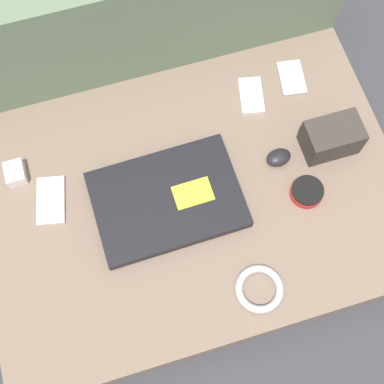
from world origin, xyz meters
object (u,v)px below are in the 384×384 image
Objects in this scene: laptop at (167,198)px; speaker_puck at (307,192)px; computer_mouse at (279,157)px; camera_pouch at (332,138)px; charger_brick at (15,173)px; phone_silver at (251,96)px; phone_small at (292,78)px; phone_black at (51,200)px.

laptop is 0.33m from speaker_puck.
computer_mouse is 0.50× the size of camera_pouch.
laptop is 6.13× the size of charger_brick.
phone_silver is 1.04× the size of phone_small.
charger_brick reaches higher than phone_silver.
phone_silver is at bearing 25.08° from phone_black.
speaker_puck reaches higher than phone_small.
computer_mouse is 0.11m from speaker_puck.
laptop is 5.26× the size of computer_mouse.
phone_black is at bearing -154.43° from phone_silver.
charger_brick is (-0.61, -0.04, 0.01)m from phone_silver.
camera_pouch is at bearing 7.24° from phone_black.
laptop is 3.08× the size of phone_silver.
speaker_puck is at bearing -132.83° from camera_pouch.
camera_pouch is at bearing -75.82° from phone_small.
phone_small is at bearing 22.15° from phone_silver.
charger_brick is at bearing 138.28° from phone_black.
speaker_puck is 0.70m from charger_brick.
charger_brick reaches higher than computer_mouse.
laptop is at bearing -176.48° from camera_pouch.
charger_brick reaches higher than phone_black.
speaker_puck is (0.32, -0.08, -0.00)m from laptop.
speaker_puck reaches higher than phone_black.
speaker_puck is 1.39× the size of charger_brick.
laptop is 0.35m from phone_silver.
camera_pouch is 2.34× the size of charger_brick.
phone_black and phone_small have the same top height.
phone_small is (0.11, 0.21, -0.01)m from computer_mouse.
camera_pouch is (0.68, -0.05, 0.04)m from phone_black.
phone_silver is 0.85× the size of camera_pouch.
camera_pouch is at bearing -41.10° from phone_silver.
computer_mouse is at bearing 108.83° from speaker_puck.
laptop and charger_brick have the same top height.
laptop reaches higher than speaker_puck.
phone_black is 0.69m from camera_pouch.
speaker_puck is 0.61× the size of phone_black.
camera_pouch is at bearing -10.57° from charger_brick.
phone_small is at bearing 28.84° from laptop.
computer_mouse is 1.17× the size of charger_brick.
speaker_puck is at bearing -69.91° from phone_silver.
camera_pouch is 0.76m from charger_brick.
camera_pouch reaches higher than charger_brick.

